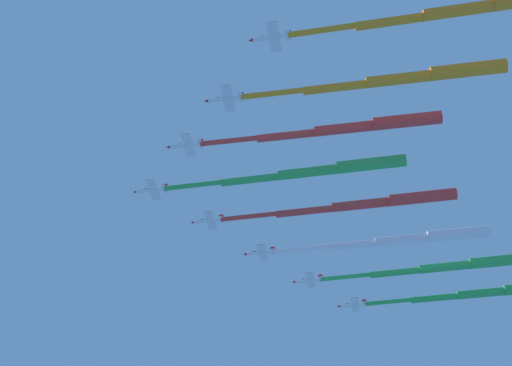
% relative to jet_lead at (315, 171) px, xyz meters
% --- Properties ---
extents(jet_lead, '(43.03, 68.53, 3.66)m').
position_rel_jet_lead_xyz_m(jet_lead, '(0.00, 0.00, 0.00)').
color(jet_lead, silver).
extents(jet_port_inner, '(39.69, 65.19, 3.72)m').
position_rel_jet_lead_xyz_m(jet_port_inner, '(17.91, 1.98, 0.02)').
color(jet_port_inner, silver).
extents(jet_starboard_inner, '(43.34, 69.40, 3.72)m').
position_rel_jet_lead_xyz_m(jet_starboard_inner, '(-6.11, 20.13, -0.14)').
color(jet_starboard_inner, silver).
extents(jet_port_mid, '(40.07, 65.65, 3.72)m').
position_rel_jet_lead_xyz_m(jet_port_mid, '(38.31, 6.48, -1.79)').
color(jet_port_mid, silver).
extents(jet_starboard_mid, '(40.95, 66.89, 3.75)m').
position_rel_jet_lead_xyz_m(jet_starboard_mid, '(-13.99, 38.07, -1.91)').
color(jet_starboard_mid, silver).
extents(jet_port_outer, '(41.43, 64.76, 3.75)m').
position_rel_jet_lead_xyz_m(jet_port_outer, '(59.36, 10.09, -0.64)').
color(jet_port_outer, silver).
extents(jet_starboard_outer, '(41.86, 65.84, 3.73)m').
position_rel_jet_lead_xyz_m(jet_starboard_outer, '(-19.63, 57.00, -2.82)').
color(jet_starboard_outer, silver).
extents(jet_trail_starboard, '(40.49, 64.13, 3.66)m').
position_rel_jet_lead_xyz_m(jet_trail_starboard, '(-26.79, 75.50, -3.29)').
color(jet_trail_starboard, silver).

